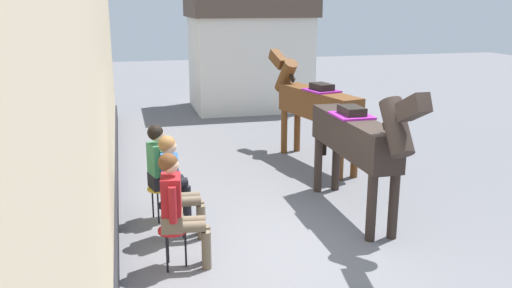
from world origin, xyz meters
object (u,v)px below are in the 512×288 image
object	(u,v)px
satchel_bag	(173,196)
seated_visitor_middle	(175,182)
seated_visitor_far	(163,167)
saddled_horse_near	(357,138)
saddled_horse_far	(314,103)
seated_visitor_near	(177,205)

from	to	relation	value
satchel_bag	seated_visitor_middle	bearing A→B (deg)	144.20
seated_visitor_middle	seated_visitor_far	world-z (taller)	same
seated_visitor_middle	saddled_horse_near	world-z (taller)	saddled_horse_near
saddled_horse_far	satchel_bag	xyz separation A→B (m)	(-2.83, -1.49, -1.06)
seated_visitor_near	satchel_bag	world-z (taller)	seated_visitor_near
saddled_horse_far	satchel_bag	world-z (taller)	saddled_horse_far
seated_visitor_near	saddled_horse_far	bearing A→B (deg)	50.70
saddled_horse_near	saddled_horse_far	distance (m)	2.68
seated_visitor_middle	satchel_bag	bearing A→B (deg)	86.59
seated_visitor_near	seated_visitor_far	xyz separation A→B (m)	(-0.04, 1.50, 0.00)
seated_visitor_far	satchel_bag	xyz separation A→B (m)	(0.18, 0.63, -0.68)
saddled_horse_far	seated_visitor_near	bearing A→B (deg)	-129.30
satchel_bag	seated_visitor_far	bearing A→B (deg)	131.65
saddled_horse_far	satchel_bag	distance (m)	3.37
seated_visitor_near	saddled_horse_near	bearing A→B (deg)	20.14
seated_visitor_middle	seated_visitor_far	size ratio (longest dim) A/B	1.00
saddled_horse_near	seated_visitor_far	bearing A→B (deg)	168.63
seated_visitor_middle	satchel_bag	distance (m)	1.49
saddled_horse_near	satchel_bag	xyz separation A→B (m)	(-2.50, 1.17, -1.06)
seated_visitor_far	seated_visitor_middle	bearing A→B (deg)	-81.74
seated_visitor_middle	seated_visitor_far	distance (m)	0.70
seated_visitor_middle	saddled_horse_far	xyz separation A→B (m)	(2.91, 2.82, 0.38)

